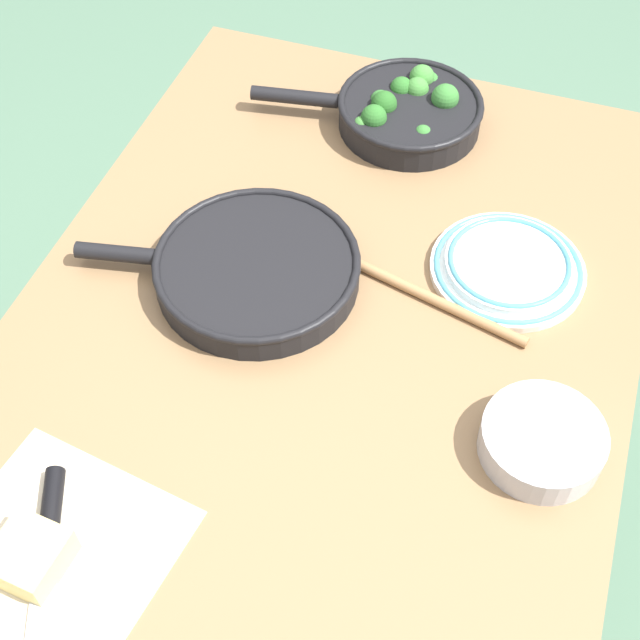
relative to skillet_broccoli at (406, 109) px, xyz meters
name	(u,v)px	position (x,y,z in m)	size (l,w,h in m)	color
ground_plane	(320,562)	(-0.46, -0.01, -0.81)	(14.00, 14.00, 0.00)	#51755B
dining_table_red	(320,367)	(-0.46, -0.01, -0.12)	(1.23, 0.84, 0.78)	olive
skillet_broccoli	(406,109)	(0.00, 0.00, 0.00)	(0.24, 0.38, 0.07)	black
skillet_eggs	(255,269)	(-0.40, 0.11, -0.01)	(0.29, 0.41, 0.05)	black
wooden_spoon	(374,271)	(-0.34, -0.05, -0.02)	(0.12, 0.38, 0.02)	#A87A4C
parchment_sheet	(39,577)	(-0.89, 0.18, -0.03)	(0.34, 0.29, 0.00)	beige
grater_knife	(48,549)	(-0.86, 0.18, -0.02)	(0.27, 0.14, 0.02)	silver
cheese_block	(30,557)	(-0.88, 0.19, -0.01)	(0.08, 0.08, 0.04)	#EFD67A
dinner_plate_stack	(508,266)	(-0.27, -0.23, -0.02)	(0.22, 0.22, 0.03)	white
prep_bowl_steel	(542,441)	(-0.55, -0.33, -0.01)	(0.15, 0.15, 0.04)	#B7B7BC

